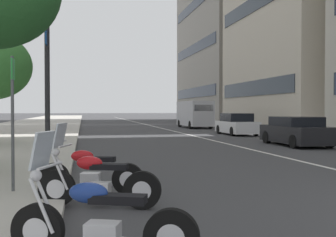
% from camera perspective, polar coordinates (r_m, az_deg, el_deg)
% --- Properties ---
extents(sidewalk_right_plaza, '(160.00, 9.36, 0.15)m').
position_cam_1_polar(sidewalk_right_plaza, '(35.20, -19.94, -1.52)').
color(sidewalk_right_plaza, '#B2ADA3').
rests_on(sidewalk_right_plaza, ground).
extents(lane_centre_stripe, '(110.00, 0.16, 0.01)m').
position_cam_1_polar(lane_centre_stripe, '(40.47, -1.65, -1.19)').
color(lane_centre_stripe, silver).
rests_on(lane_centre_stripe, ground).
extents(motorcycle_mid_row, '(0.97, 2.11, 1.47)m').
position_cam_1_polar(motorcycle_mid_row, '(4.86, -9.62, -14.14)').
color(motorcycle_mid_row, black).
rests_on(motorcycle_mid_row, ground).
extents(motorcycle_nearest_camera, '(0.88, 2.12, 1.49)m').
position_cam_1_polar(motorcycle_nearest_camera, '(7.31, -9.94, -8.84)').
color(motorcycle_nearest_camera, black).
rests_on(motorcycle_nearest_camera, ground).
extents(motorcycle_by_sign_pole, '(0.76, 2.12, 1.10)m').
position_cam_1_polar(motorcycle_by_sign_pole, '(8.50, -10.92, -7.63)').
color(motorcycle_by_sign_pole, black).
rests_on(motorcycle_by_sign_pole, ground).
extents(car_following_behind, '(4.37, 2.00, 1.38)m').
position_cam_1_polar(car_following_behind, '(20.56, 17.50, -1.76)').
color(car_following_behind, black).
rests_on(car_following_behind, ground).
extents(car_approaching_light, '(4.32, 1.87, 1.47)m').
position_cam_1_polar(car_approaching_light, '(28.41, 9.58, -0.86)').
color(car_approaching_light, silver).
rests_on(car_approaching_light, ground).
extents(delivery_van_ahead, '(5.88, 2.18, 2.52)m').
position_cam_1_polar(delivery_van_ahead, '(38.69, 3.73, 0.69)').
color(delivery_van_ahead, '#B7B7BC').
rests_on(delivery_van_ahead, ground).
extents(parking_sign_by_curb, '(0.32, 0.06, 2.61)m').
position_cam_1_polar(parking_sign_by_curb, '(8.40, -20.90, 1.08)').
color(parking_sign_by_curb, '#47494C').
rests_on(parking_sign_by_curb, sidewalk_right_plaza).
extents(street_lamp_with_banners, '(1.26, 2.27, 7.77)m').
position_cam_1_polar(street_lamp_with_banners, '(15.36, -15.35, 12.85)').
color(street_lamp_with_banners, '#232326').
rests_on(street_lamp_with_banners, sidewalk_right_plaza).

